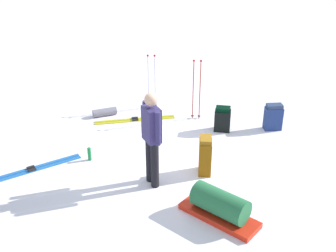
{
  "coord_description": "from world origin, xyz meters",
  "views": [
    {
      "loc": [
        -2.47,
        6.5,
        4.21
      ],
      "look_at": [
        0.0,
        0.0,
        0.7
      ],
      "focal_mm": 44.92,
      "sensor_mm": 36.0,
      "label": 1
    }
  ],
  "objects": [
    {
      "name": "gear_sled",
      "position": [
        -1.37,
        1.38,
        0.22
      ],
      "size": [
        1.34,
        0.84,
        0.49
      ],
      "color": "red",
      "rests_on": "ground_plane"
    },
    {
      "name": "ski_pair_far",
      "position": [
        2.2,
        1.29,
        0.01
      ],
      "size": [
        1.25,
        1.6,
        0.05
      ],
      "color": "#1F5FAB",
      "rests_on": "ground_plane"
    },
    {
      "name": "ski_poles_planted_far",
      "position": [
        1.21,
        -2.11,
        0.74
      ],
      "size": [
        0.22,
        0.12,
        1.33
      ],
      "color": "#B5B2C5",
      "rests_on": "ground_plane"
    },
    {
      "name": "backpack_small_spare",
      "position": [
        -0.68,
        -1.53,
        0.27
      ],
      "size": [
        0.38,
        0.31,
        0.55
      ],
      "color": "black",
      "rests_on": "ground_plane"
    },
    {
      "name": "backpack_bright",
      "position": [
        -1.69,
        -1.97,
        0.29
      ],
      "size": [
        0.43,
        0.36,
        0.59
      ],
      "color": "navy",
      "rests_on": "ground_plane"
    },
    {
      "name": "ski_poles_planted_near",
      "position": [
        0.04,
        -1.9,
        0.78
      ],
      "size": [
        0.22,
        0.11,
        1.4
      ],
      "color": "maroon",
      "rests_on": "ground_plane"
    },
    {
      "name": "ground_plane",
      "position": [
        0.0,
        0.0,
        0.0
      ],
      "size": [
        80.0,
        80.0,
        0.0
      ],
      "primitive_type": "plane",
      "color": "white"
    },
    {
      "name": "thermos_bottle",
      "position": [
        1.38,
        0.59,
        0.13
      ],
      "size": [
        0.07,
        0.07,
        0.26
      ],
      "primitive_type": "cylinder",
      "color": "#157234",
      "rests_on": "ground_plane"
    },
    {
      "name": "backpack_large_dark",
      "position": [
        -0.79,
        0.22,
        0.35
      ],
      "size": [
        0.31,
        0.39,
        0.72
      ],
      "color": "#82500B",
      "rests_on": "ground_plane"
    },
    {
      "name": "skier_standing",
      "position": [
        -0.04,
        0.87,
        0.95
      ],
      "size": [
        0.45,
        0.41,
        1.7
      ],
      "color": "black",
      "rests_on": "ground_plane"
    },
    {
      "name": "ski_pair_near",
      "position": [
        1.3,
        -1.31,
        0.01
      ],
      "size": [
        1.65,
        1.11,
        0.05
      ],
      "color": "gold",
      "rests_on": "ground_plane"
    },
    {
      "name": "sleeping_mat_rolled",
      "position": [
        2.07,
        -1.28,
        0.09
      ],
      "size": [
        0.53,
        0.5,
        0.18
      ],
      "primitive_type": "cylinder",
      "rotation": [
        0.0,
        1.57,
        3.88
      ],
      "color": "slate",
      "rests_on": "ground_plane"
    }
  ]
}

